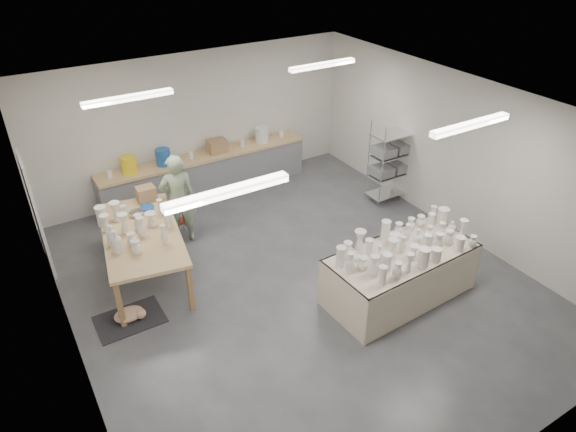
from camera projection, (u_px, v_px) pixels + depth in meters
room at (288, 172)px, 7.65m from camera, size 8.00×8.02×3.00m
back_counter at (206, 173)px, 11.13m from camera, size 4.60×0.60×1.24m
wire_shelf at (391, 160)px, 10.67m from camera, size 0.88×0.48×1.80m
drying_table at (400, 272)px, 8.15m from camera, size 2.46×1.25×1.22m
work_table at (138, 229)px, 8.41m from camera, size 1.59×2.56×1.27m
rug at (130, 319)px, 7.89m from camera, size 1.00×0.70×0.02m
cat at (130, 314)px, 7.83m from camera, size 0.54×0.47×0.19m
potter at (178, 199)px, 9.31m from camera, size 0.72×0.55×1.77m
red_stool at (177, 222)px, 9.84m from camera, size 0.31×0.31×0.29m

